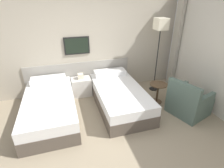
{
  "coord_description": "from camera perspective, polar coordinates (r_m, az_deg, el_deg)",
  "views": [
    {
      "loc": [
        -0.71,
        -2.38,
        2.41
      ],
      "look_at": [
        0.31,
        0.99,
        0.65
      ],
      "focal_mm": 28.0,
      "sensor_mm": 36.0,
      "label": 1
    }
  ],
  "objects": [
    {
      "name": "bed_near_window",
      "position": [
        4.24,
        2.2,
        -3.91
      ],
      "size": [
        1.05,
        2.05,
        0.63
      ],
      "color": "brown",
      "rests_on": "ground_plane"
    },
    {
      "name": "wall_headboard",
      "position": [
        4.71,
        -8.15,
        12.67
      ],
      "size": [
        10.0,
        0.1,
        2.7
      ],
      "color": "#B7AD99",
      "rests_on": "ground_plane"
    },
    {
      "name": "bed_near_door",
      "position": [
        4.08,
        -19.57,
        -6.97
      ],
      "size": [
        1.05,
        2.05,
        0.63
      ],
      "color": "brown",
      "rests_on": "ground_plane"
    },
    {
      "name": "side_table",
      "position": [
        4.47,
        14.75,
        -1.77
      ],
      "size": [
        0.42,
        0.42,
        0.51
      ],
      "color": "brown",
      "rests_on": "ground_plane"
    },
    {
      "name": "armchair",
      "position": [
        4.3,
        23.6,
        -5.6
      ],
      "size": [
        0.92,
        0.93,
        0.84
      ],
      "rotation": [
        0.0,
        0.0,
        1.89
      ],
      "color": "#4C6056",
      "rests_on": "ground_plane"
    },
    {
      "name": "floor_lamp",
      "position": [
        4.71,
        15.6,
        17.05
      ],
      "size": [
        0.29,
        0.29,
        1.96
      ],
      "color": "black",
      "rests_on": "ground_plane"
    },
    {
      "name": "nightstand",
      "position": [
        4.77,
        -9.94,
        -0.8
      ],
      "size": [
        0.51,
        0.37,
        0.62
      ],
      "color": "beige",
      "rests_on": "ground_plane"
    },
    {
      "name": "ground_plane",
      "position": [
        3.46,
        -0.25,
        -17.53
      ],
      "size": [
        16.0,
        16.0,
        0.0
      ],
      "primitive_type": "plane",
      "color": "gray"
    }
  ]
}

